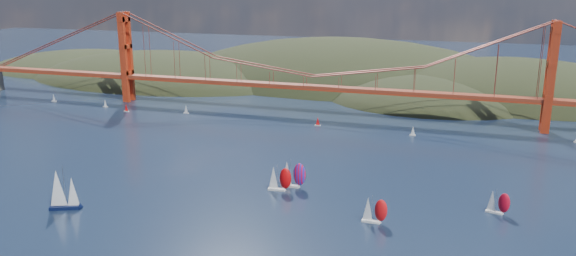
{
  "coord_description": "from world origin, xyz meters",
  "views": [
    {
      "loc": [
        81.26,
        -118.08,
        74.27
      ],
      "look_at": [
        14.02,
        90.0,
        16.02
      ],
      "focal_mm": 35.0,
      "sensor_mm": 36.0,
      "label": 1
    }
  ],
  "objects_px": {
    "racer_0": "(279,178)",
    "racer_1": "(374,210)",
    "racer_2": "(498,202)",
    "racer_rwb": "(293,174)",
    "sloop_navy": "(62,190)"
  },
  "relations": [
    {
      "from": "racer_rwb",
      "to": "racer_0",
      "type": "bearing_deg",
      "value": -127.42
    },
    {
      "from": "racer_0",
      "to": "racer_2",
      "type": "distance_m",
      "value": 74.41
    },
    {
      "from": "racer_2",
      "to": "sloop_navy",
      "type": "bearing_deg",
      "value": -149.43
    },
    {
      "from": "racer_0",
      "to": "racer_rwb",
      "type": "xyz_separation_m",
      "value": [
        3.7,
        4.72,
        0.43
      ]
    },
    {
      "from": "racer_1",
      "to": "racer_2",
      "type": "height_order",
      "value": "racer_1"
    },
    {
      "from": "racer_0",
      "to": "racer_rwb",
      "type": "relative_size",
      "value": 0.92
    },
    {
      "from": "racer_2",
      "to": "racer_1",
      "type": "bearing_deg",
      "value": -138.07
    },
    {
      "from": "racer_1",
      "to": "racer_2",
      "type": "xyz_separation_m",
      "value": [
        37.12,
        19.56,
        -0.34
      ]
    },
    {
      "from": "racer_2",
      "to": "racer_0",
      "type": "bearing_deg",
      "value": -164.06
    },
    {
      "from": "racer_rwb",
      "to": "racer_1",
      "type": "bearing_deg",
      "value": -32.5
    },
    {
      "from": "racer_0",
      "to": "racer_2",
      "type": "height_order",
      "value": "racer_0"
    },
    {
      "from": "racer_0",
      "to": "racer_1",
      "type": "distance_m",
      "value": 41.04
    },
    {
      "from": "sloop_navy",
      "to": "racer_1",
      "type": "bearing_deg",
      "value": -11.88
    },
    {
      "from": "sloop_navy",
      "to": "racer_0",
      "type": "bearing_deg",
      "value": 7.57
    },
    {
      "from": "racer_0",
      "to": "racer_2",
      "type": "bearing_deg",
      "value": -2.71
    }
  ]
}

